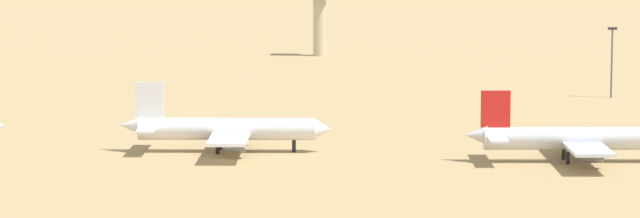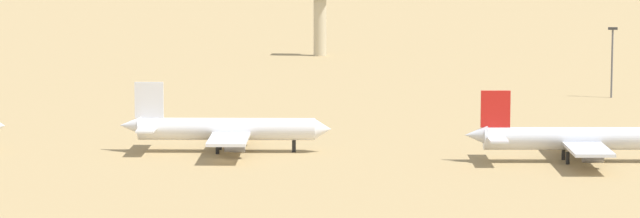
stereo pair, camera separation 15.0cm
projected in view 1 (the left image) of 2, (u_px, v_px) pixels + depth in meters
name	position (u px, v px, depth m)	size (l,w,h in m)	color
ground	(224.00, 160.00, 228.89)	(4000.00, 4000.00, 0.00)	tan
parked_jet_white_3	(225.00, 129.00, 236.35)	(32.14, 27.07, 10.61)	white
parked_jet_red_4	(572.00, 139.00, 226.96)	(31.65, 26.72, 10.45)	silver
control_tower	(320.00, 11.00, 389.94)	(5.20, 5.20, 18.76)	#C6B793
light_pole_mid	(612.00, 56.00, 303.78)	(1.80, 0.50, 13.74)	#59595E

